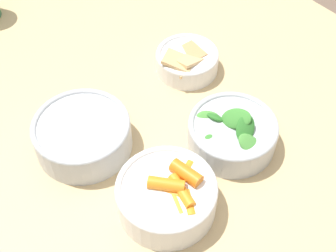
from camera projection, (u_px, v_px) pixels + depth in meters
dining_table at (175, 147)px, 0.94m from camera, size 1.18×0.93×0.73m
bowl_carrots at (167, 195)px, 0.71m from camera, size 0.15×0.15×0.07m
bowl_greens at (232, 133)px, 0.79m from camera, size 0.15×0.15×0.08m
bowl_beans_hotdog at (83, 135)px, 0.79m from camera, size 0.16×0.16×0.06m
bowl_cookies at (187, 60)px, 0.91m from camera, size 0.12×0.12×0.06m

